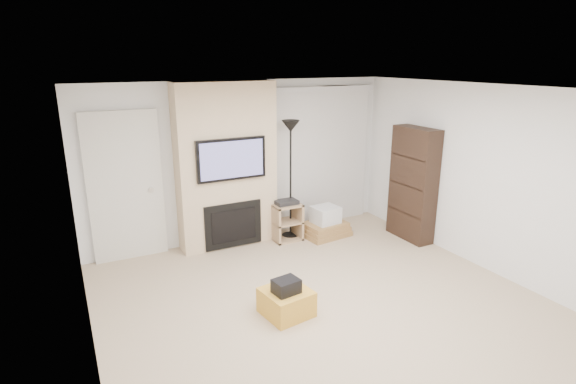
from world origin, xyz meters
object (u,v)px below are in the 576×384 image
box_stack (325,225)px  bookshelf (413,184)px  ottoman (286,302)px  av_stand (286,219)px  floor_lamp (291,146)px

box_stack → bookshelf: size_ratio=0.44×
box_stack → bookshelf: bearing=-30.9°
ottoman → box_stack: 2.47m
bookshelf → av_stand: bearing=155.1°
ottoman → bookshelf: size_ratio=0.28×
ottoman → box_stack: box_stack is taller
bookshelf → ottoman: bearing=-158.2°
ottoman → av_stand: 2.23m
ottoman → box_stack: (1.65, 1.83, 0.04)m
ottoman → av_stand: av_stand is taller
box_stack → av_stand: bearing=167.5°
av_stand → bookshelf: bearing=-24.9°
ottoman → bookshelf: bearing=21.8°
floor_lamp → av_stand: 1.16m
av_stand → box_stack: (0.65, -0.14, -0.16)m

